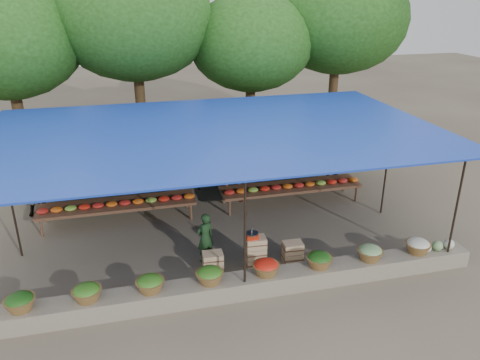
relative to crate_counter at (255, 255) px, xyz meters
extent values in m
plane|color=brown|center=(-0.51, 1.83, -0.31)|extent=(60.00, 60.00, 0.00)
cube|color=slate|center=(-0.51, -0.92, -0.11)|extent=(10.60, 0.55, 0.40)
cylinder|color=black|center=(-0.51, -1.07, 1.09)|extent=(0.05, 0.05, 2.80)
cylinder|color=black|center=(4.29, -1.07, 1.09)|extent=(0.05, 0.05, 2.80)
cylinder|color=black|center=(-5.31, 1.83, 1.09)|extent=(0.05, 0.05, 2.80)
cylinder|color=black|center=(4.29, 1.83, 1.09)|extent=(0.05, 0.05, 2.80)
cylinder|color=black|center=(-5.31, 4.73, 1.09)|extent=(0.05, 0.05, 2.80)
cylinder|color=black|center=(-0.51, 4.73, 1.09)|extent=(0.05, 0.05, 2.80)
cylinder|color=black|center=(4.29, 4.73, 1.09)|extent=(0.05, 0.05, 2.80)
cube|color=#1635A8|center=(-0.51, 1.83, 2.49)|extent=(10.80, 6.60, 0.04)
cube|color=#1635A8|center=(-0.51, -0.17, 2.31)|extent=(10.80, 2.19, 0.26)
cube|color=#1635A8|center=(-0.51, 3.83, 2.31)|extent=(10.80, 2.19, 0.26)
cylinder|color=gray|center=(-0.51, 3.23, 1.71)|extent=(9.60, 0.01, 0.01)
ellipsoid|color=yellow|center=(-5.01, 3.23, 1.43)|extent=(0.23, 0.17, 0.30)
ellipsoid|color=yellow|center=(-4.37, 3.23, 1.43)|extent=(0.23, 0.17, 0.30)
ellipsoid|color=yellow|center=(-3.73, 3.23, 1.43)|extent=(0.23, 0.17, 0.30)
ellipsoid|color=yellow|center=(-3.08, 3.23, 1.43)|extent=(0.23, 0.17, 0.30)
ellipsoid|color=yellow|center=(-2.44, 3.23, 1.43)|extent=(0.23, 0.17, 0.30)
ellipsoid|color=yellow|center=(-1.80, 3.23, 1.43)|extent=(0.23, 0.17, 0.30)
ellipsoid|color=yellow|center=(-1.15, 3.23, 1.43)|extent=(0.23, 0.17, 0.30)
ellipsoid|color=yellow|center=(-0.51, 3.23, 1.43)|extent=(0.23, 0.17, 0.30)
ellipsoid|color=yellow|center=(0.13, 3.23, 1.43)|extent=(0.23, 0.17, 0.30)
ellipsoid|color=yellow|center=(0.77, 3.23, 1.43)|extent=(0.23, 0.17, 0.30)
ellipsoid|color=yellow|center=(1.42, 3.23, 1.43)|extent=(0.23, 0.17, 0.30)
ellipsoid|color=yellow|center=(2.06, 3.23, 1.43)|extent=(0.23, 0.17, 0.30)
ellipsoid|color=yellow|center=(2.70, 3.23, 1.43)|extent=(0.23, 0.17, 0.30)
ellipsoid|color=yellow|center=(3.35, 3.23, 1.43)|extent=(0.23, 0.17, 0.30)
ellipsoid|color=yellow|center=(3.99, 3.23, 1.43)|extent=(0.23, 0.17, 0.30)
ellipsoid|color=#1E5216|center=(-4.81, -0.92, 0.31)|extent=(0.52, 0.52, 0.23)
ellipsoid|color=#36721E|center=(-3.61, -0.92, 0.31)|extent=(0.52, 0.52, 0.23)
ellipsoid|color=#36721E|center=(-2.41, -0.92, 0.31)|extent=(0.52, 0.52, 0.23)
ellipsoid|color=#36721E|center=(-1.21, -0.92, 0.31)|extent=(0.52, 0.52, 0.23)
ellipsoid|color=red|center=(-0.01, -0.92, 0.31)|extent=(0.52, 0.52, 0.23)
ellipsoid|color=#1E5216|center=(1.19, -0.92, 0.31)|extent=(0.52, 0.52, 0.23)
ellipsoid|color=#76A265|center=(2.39, -0.92, 0.31)|extent=(0.52, 0.52, 0.23)
ellipsoid|color=beige|center=(3.59, -0.92, 0.31)|extent=(0.52, 0.52, 0.23)
cube|color=#16401B|center=(-0.51, 4.98, 0.94)|extent=(10.60, 0.06, 2.50)
cylinder|color=#362313|center=(-6.01, 7.63, 1.67)|extent=(0.36, 0.36, 3.97)
ellipsoid|color=#18380F|center=(-6.01, 7.63, 4.15)|extent=(4.77, 4.77, 3.69)
cylinder|color=#362313|center=(-2.01, 8.03, 1.93)|extent=(0.36, 0.36, 4.48)
ellipsoid|color=#18380F|center=(-2.01, 8.03, 4.73)|extent=(5.39, 5.39, 4.17)
cylinder|color=#362313|center=(1.99, 7.73, 1.55)|extent=(0.36, 0.36, 3.71)
ellipsoid|color=#18380F|center=(1.99, 7.73, 3.87)|extent=(4.47, 4.47, 3.45)
cylinder|color=#362313|center=(5.49, 8.13, 1.87)|extent=(0.36, 0.36, 4.35)
ellipsoid|color=#18380F|center=(5.49, 8.13, 4.59)|extent=(5.24, 5.24, 4.05)
cube|color=#49311D|center=(-3.01, 3.13, 0.19)|extent=(4.20, 0.95, 0.08)
cube|color=#49311D|center=(-3.01, 3.43, 0.47)|extent=(4.20, 0.35, 0.06)
cylinder|color=#49311D|center=(-4.96, 2.73, -0.06)|extent=(0.06, 0.06, 0.50)
cylinder|color=#49311D|center=(-1.06, 2.73, -0.06)|extent=(0.06, 0.06, 0.50)
cylinder|color=#49311D|center=(-4.96, 3.53, -0.06)|extent=(0.06, 0.06, 0.50)
cylinder|color=#49311D|center=(-1.06, 3.53, -0.06)|extent=(0.06, 0.06, 0.50)
ellipsoid|color=#AE1F18|center=(-4.91, 2.98, 0.29)|extent=(0.31, 0.26, 0.13)
ellipsoid|color=#78A934|center=(-4.91, 3.43, 0.56)|extent=(0.26, 0.22, 0.12)
ellipsoid|color=#D15612|center=(-4.56, 2.98, 0.29)|extent=(0.31, 0.26, 0.13)
ellipsoid|color=red|center=(-4.56, 3.43, 0.56)|extent=(0.26, 0.22, 0.12)
ellipsoid|color=#78A934|center=(-4.21, 2.98, 0.29)|extent=(0.31, 0.26, 0.13)
ellipsoid|color=#AE1F18|center=(-4.21, 3.43, 0.56)|extent=(0.26, 0.22, 0.12)
ellipsoid|color=red|center=(-3.86, 2.98, 0.29)|extent=(0.31, 0.26, 0.13)
ellipsoid|color=#D15612|center=(-3.86, 3.43, 0.56)|extent=(0.26, 0.22, 0.12)
ellipsoid|color=#AE1F18|center=(-3.51, 2.98, 0.29)|extent=(0.31, 0.26, 0.13)
ellipsoid|color=#AE1F18|center=(-3.51, 3.43, 0.56)|extent=(0.26, 0.22, 0.12)
ellipsoid|color=#D15612|center=(-3.16, 2.98, 0.29)|extent=(0.31, 0.26, 0.13)
ellipsoid|color=#D15612|center=(-3.16, 3.43, 0.56)|extent=(0.26, 0.22, 0.12)
ellipsoid|color=#AE1F18|center=(-2.81, 2.98, 0.29)|extent=(0.31, 0.26, 0.13)
ellipsoid|color=#78A934|center=(-2.81, 3.43, 0.56)|extent=(0.26, 0.22, 0.12)
ellipsoid|color=#D15612|center=(-2.46, 2.98, 0.29)|extent=(0.31, 0.26, 0.13)
ellipsoid|color=red|center=(-2.46, 3.43, 0.56)|extent=(0.26, 0.22, 0.12)
ellipsoid|color=#78A934|center=(-2.11, 2.98, 0.29)|extent=(0.31, 0.26, 0.13)
ellipsoid|color=#AE1F18|center=(-2.11, 3.43, 0.56)|extent=(0.26, 0.22, 0.12)
ellipsoid|color=red|center=(-1.76, 2.98, 0.29)|extent=(0.31, 0.26, 0.13)
ellipsoid|color=#D15612|center=(-1.76, 3.43, 0.56)|extent=(0.26, 0.22, 0.12)
ellipsoid|color=#AE1F18|center=(-1.41, 2.98, 0.29)|extent=(0.31, 0.26, 0.13)
ellipsoid|color=#AE1F18|center=(-1.41, 3.43, 0.56)|extent=(0.26, 0.22, 0.12)
ellipsoid|color=#D15612|center=(-1.06, 2.98, 0.29)|extent=(0.31, 0.26, 0.13)
ellipsoid|color=#D15612|center=(-1.06, 3.43, 0.56)|extent=(0.26, 0.22, 0.12)
cube|color=#49311D|center=(1.99, 3.13, 0.19)|extent=(4.20, 0.95, 0.08)
cube|color=#49311D|center=(1.99, 3.43, 0.47)|extent=(4.20, 0.35, 0.06)
cylinder|color=#49311D|center=(0.04, 2.73, -0.06)|extent=(0.06, 0.06, 0.50)
cylinder|color=#49311D|center=(3.94, 2.73, -0.06)|extent=(0.06, 0.06, 0.50)
cylinder|color=#49311D|center=(0.04, 3.53, -0.06)|extent=(0.06, 0.06, 0.50)
cylinder|color=#49311D|center=(3.94, 3.53, -0.06)|extent=(0.06, 0.06, 0.50)
ellipsoid|color=#AE1F18|center=(0.09, 2.98, 0.29)|extent=(0.31, 0.26, 0.13)
ellipsoid|color=#78A934|center=(0.09, 3.43, 0.56)|extent=(0.26, 0.22, 0.12)
ellipsoid|color=#D15612|center=(0.44, 2.98, 0.29)|extent=(0.31, 0.26, 0.13)
ellipsoid|color=red|center=(0.44, 3.43, 0.56)|extent=(0.26, 0.22, 0.12)
ellipsoid|color=#78A934|center=(0.79, 2.98, 0.29)|extent=(0.31, 0.26, 0.13)
ellipsoid|color=#AE1F18|center=(0.79, 3.43, 0.56)|extent=(0.26, 0.22, 0.12)
ellipsoid|color=red|center=(1.14, 2.98, 0.29)|extent=(0.31, 0.26, 0.13)
ellipsoid|color=#D15612|center=(1.14, 3.43, 0.56)|extent=(0.26, 0.22, 0.12)
ellipsoid|color=#AE1F18|center=(1.49, 2.98, 0.29)|extent=(0.31, 0.26, 0.13)
ellipsoid|color=#AE1F18|center=(1.49, 3.43, 0.56)|extent=(0.26, 0.22, 0.12)
ellipsoid|color=#D15612|center=(1.84, 2.98, 0.29)|extent=(0.31, 0.26, 0.13)
ellipsoid|color=#D15612|center=(1.84, 3.43, 0.56)|extent=(0.26, 0.22, 0.12)
ellipsoid|color=#AE1F18|center=(2.19, 2.98, 0.29)|extent=(0.31, 0.26, 0.13)
ellipsoid|color=#78A934|center=(2.19, 3.43, 0.56)|extent=(0.26, 0.22, 0.12)
ellipsoid|color=#D15612|center=(2.54, 2.98, 0.29)|extent=(0.31, 0.26, 0.13)
ellipsoid|color=red|center=(2.54, 3.43, 0.56)|extent=(0.26, 0.22, 0.12)
ellipsoid|color=#78A934|center=(2.89, 2.98, 0.29)|extent=(0.31, 0.26, 0.13)
ellipsoid|color=#AE1F18|center=(2.89, 3.43, 0.56)|extent=(0.26, 0.22, 0.12)
ellipsoid|color=red|center=(3.24, 2.98, 0.29)|extent=(0.31, 0.26, 0.13)
ellipsoid|color=#D15612|center=(3.24, 3.43, 0.56)|extent=(0.26, 0.22, 0.12)
ellipsoid|color=#AE1F18|center=(3.59, 2.98, 0.29)|extent=(0.31, 0.26, 0.13)
ellipsoid|color=#AE1F18|center=(3.59, 3.43, 0.56)|extent=(0.26, 0.22, 0.12)
ellipsoid|color=#D15612|center=(3.94, 2.98, 0.29)|extent=(0.31, 0.26, 0.13)
ellipsoid|color=#D15612|center=(3.94, 3.43, 0.56)|extent=(0.26, 0.22, 0.12)
cube|color=tan|center=(-0.97, 0.00, -0.19)|extent=(0.47, 0.36, 0.25)
cube|color=tan|center=(-0.97, 0.00, 0.07)|extent=(0.47, 0.36, 0.25)
cube|color=tan|center=(0.03, 0.00, -0.19)|extent=(0.47, 0.36, 0.25)
cube|color=tan|center=(0.03, 0.00, 0.07)|extent=(0.47, 0.36, 0.25)
cube|color=tan|center=(0.03, 0.00, 0.33)|extent=(0.47, 0.36, 0.25)
cube|color=tan|center=(0.93, 0.00, -0.19)|extent=(0.47, 0.36, 0.25)
cube|color=tan|center=(0.93, 0.00, 0.07)|extent=(0.47, 0.36, 0.25)
cube|color=red|center=(-0.07, 0.00, 0.51)|extent=(0.27, 0.23, 0.11)
cylinder|color=gray|center=(-0.07, 0.00, 0.58)|extent=(0.29, 0.29, 0.03)
cylinder|color=gray|center=(-0.07, 0.00, 0.67)|extent=(0.03, 0.03, 0.20)
imported|color=#18361A|center=(-1.04, 0.53, 0.31)|extent=(0.53, 0.45, 1.24)
imported|color=slate|center=(-5.10, 4.13, 0.54)|extent=(1.01, 0.92, 1.70)
imported|color=slate|center=(0.66, 3.63, 0.63)|extent=(1.36, 1.01, 1.88)
imported|color=slate|center=(3.76, 4.18, 0.61)|extent=(1.08, 1.07, 1.84)
cube|color=navy|center=(-3.64, -0.75, -0.14)|extent=(0.65, 0.54, 0.33)
camera|label=1|loc=(-2.57, -8.88, 5.70)|focal=35.00mm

